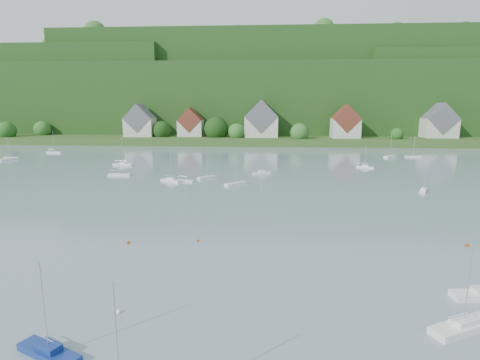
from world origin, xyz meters
name	(u,v)px	position (x,y,z in m)	size (l,w,h in m)	color
far_shore_strip	(252,138)	(0.00, 200.00, 1.50)	(600.00, 60.00, 3.00)	#2F5720
forested_ridge	(256,97)	(0.39, 268.57, 22.89)	(620.00, 181.22, 69.89)	#1A3A12
village_building_0	(140,123)	(-55.00, 187.00, 9.51)	(14.00, 10.40, 16.00)	beige
village_building_1	(191,125)	(-30.00, 189.00, 8.75)	(12.00, 9.36, 14.00)	beige
village_building_2	(261,122)	(5.00, 188.00, 10.27)	(16.00, 11.44, 18.00)	beige
village_building_3	(345,124)	(45.00, 186.00, 9.43)	(13.00, 10.40, 15.50)	beige
village_building_4	(439,124)	(90.00, 190.00, 9.59)	(15.00, 10.40, 16.50)	beige
near_sailboat_1	(49,351)	(-9.55, 22.45, 0.43)	(6.09, 4.04, 8.03)	navy
near_sailboat_3	(463,326)	(25.24, 28.41, 0.46)	(6.82, 4.70, 9.03)	white
mooring_buoy_1	(119,313)	(-6.42, 29.21, 0.00)	(0.47, 0.47, 0.47)	white
mooring_buoy_2	(467,246)	(35.94, 49.79, 0.00)	(0.50, 0.50, 0.50)	#D94000
mooring_buoy_3	(198,241)	(-2.23, 49.22, 0.00)	(0.39, 0.39, 0.39)	#D94000
mooring_buoy_5	(128,244)	(-12.01, 47.62, 0.00)	(0.49, 0.49, 0.49)	#D94000
far_sailboat_cluster	(262,165)	(6.29, 116.56, 0.38)	(190.81, 62.93, 8.71)	white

